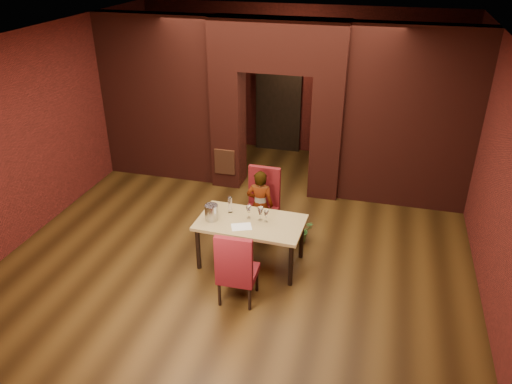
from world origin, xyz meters
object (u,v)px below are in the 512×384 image
at_px(chair_far, 261,205).
at_px(wine_bucket, 211,212).
at_px(dining_table, 251,242).
at_px(person_seated, 260,205).
at_px(wine_glass_c, 266,216).
at_px(chair_near, 238,265).
at_px(wine_glass_b, 260,214).
at_px(water_bottle, 230,204).
at_px(potted_plant, 301,230).
at_px(wine_glass_a, 249,212).

bearing_deg(chair_far, wine_bucket, -118.71).
bearing_deg(dining_table, chair_far, 95.41).
bearing_deg(person_seated, wine_glass_c, 109.01).
height_order(person_seated, wine_glass_c, person_seated).
relative_size(chair_near, wine_glass_b, 5.09).
relative_size(chair_far, water_bottle, 4.30).
relative_size(person_seated, potted_plant, 2.92).
height_order(dining_table, wine_bucket, wine_bucket).
xyz_separation_m(chair_far, wine_glass_b, (0.18, -0.72, 0.26)).
xyz_separation_m(chair_far, person_seated, (0.00, -0.05, 0.03)).
height_order(wine_glass_a, potted_plant, wine_glass_a).
relative_size(person_seated, wine_glass_c, 6.51).
bearing_deg(wine_glass_a, wine_glass_b, -5.62).
relative_size(wine_glass_c, water_bottle, 0.69).
bearing_deg(person_seated, wine_glass_b, 102.53).
bearing_deg(wine_glass_b, person_seated, 105.13).
relative_size(wine_glass_b, wine_glass_c, 1.16).
height_order(chair_far, chair_near, chair_far).
height_order(dining_table, chair_far, chair_far).
distance_m(chair_near, person_seated, 1.58).
distance_m(wine_glass_c, wine_bucket, 0.80).
distance_m(chair_far, person_seated, 0.06).
distance_m(person_seated, wine_glass_b, 0.73).
height_order(dining_table, chair_near, chair_near).
bearing_deg(dining_table, wine_glass_a, 124.69).
height_order(chair_far, wine_bucket, chair_far).
bearing_deg(dining_table, person_seated, 95.55).
bearing_deg(person_seated, wine_glass_a, 87.14).
height_order(wine_glass_a, water_bottle, water_bottle).
distance_m(wine_bucket, water_bottle, 0.34).
distance_m(water_bottle, potted_plant, 1.34).
distance_m(wine_glass_b, potted_plant, 1.09).
distance_m(wine_glass_a, wine_bucket, 0.54).
xyz_separation_m(dining_table, wine_glass_c, (0.22, 0.04, 0.46)).
distance_m(wine_glass_a, water_bottle, 0.33).
bearing_deg(wine_bucket, wine_glass_a, 19.52).
height_order(person_seated, potted_plant, person_seated).
distance_m(person_seated, wine_glass_a, 0.69).
distance_m(wine_bucket, potted_plant, 1.62).
relative_size(chair_near, wine_glass_a, 5.44).
distance_m(person_seated, wine_bucket, 1.01).
bearing_deg(wine_glass_a, water_bottle, 163.04).
distance_m(dining_table, chair_far, 0.81).
distance_m(chair_far, wine_bucket, 1.06).
bearing_deg(dining_table, potted_plant, 53.86).
height_order(chair_near, person_seated, person_seated).
bearing_deg(wine_bucket, water_bottle, 55.13).
height_order(chair_far, potted_plant, chair_far).
distance_m(dining_table, wine_glass_c, 0.51).
relative_size(wine_glass_b, wine_bucket, 0.89).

